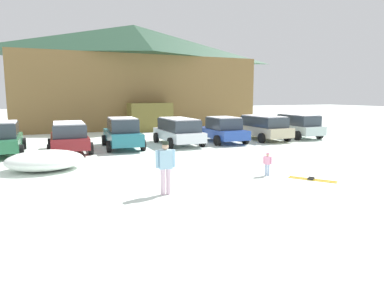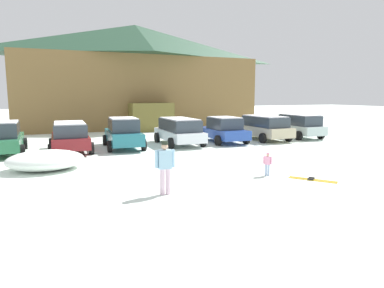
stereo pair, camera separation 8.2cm
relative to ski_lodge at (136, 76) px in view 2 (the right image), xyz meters
name	(u,v)px [view 2 (the right image)]	position (x,y,z in m)	size (l,w,h in m)	color
ground	(338,221)	(-1.92, -27.55, -4.95)	(160.00, 160.00, 0.00)	white
ski_lodge	(136,76)	(0.00, 0.00, 0.00)	(22.47, 10.88, 9.75)	brown
parked_green_coupe	(3,138)	(-10.46, -13.43, -4.09)	(2.11, 4.59, 1.72)	#2A7148
parked_maroon_van	(70,136)	(-7.21, -14.01, -4.07)	(2.30, 4.19, 1.62)	maroon
parked_teal_hatchback	(123,133)	(-4.26, -13.76, -4.07)	(2.29, 4.58, 1.78)	#226E7C
parked_white_suv	(179,130)	(-0.79, -13.76, -4.06)	(2.28, 4.63, 1.65)	white
parked_blue_hatchback	(224,130)	(2.23, -13.96, -4.11)	(2.26, 4.18, 1.67)	#2547A1
parked_beige_suv	(264,127)	(5.43, -13.90, -4.05)	(2.28, 4.43, 1.67)	#BDB08F
parked_silver_wagon	(299,125)	(8.44, -13.88, -4.04)	(2.24, 4.14, 1.69)	silver
skier_child_in_pink_snowsuit	(267,163)	(-0.67, -22.87, -4.44)	(0.25, 0.25, 0.89)	#9CB2D3
skier_adult_in_blue_parka	(165,165)	(-5.06, -23.71, -4.01)	(0.62, 0.28, 1.67)	silver
pair_of_skis	(312,179)	(0.44, -24.07, -4.93)	(1.24, 1.52, 0.08)	gold
plowed_snow_pile	(46,160)	(-8.45, -18.41, -4.55)	(3.05, 2.44, 0.81)	white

